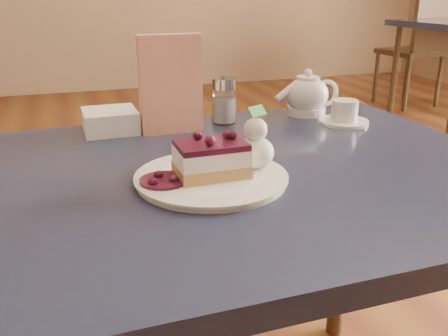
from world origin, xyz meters
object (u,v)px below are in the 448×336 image
object	(u,v)px
main_table	(204,211)
cheesecake_slice	(211,159)
tea_set	(314,100)
dessert_plate	(211,178)

from	to	relation	value
main_table	cheesecake_slice	xyz separation A→B (m)	(0.00, -0.05, 0.12)
cheesecake_slice	tea_set	size ratio (longest dim) A/B	0.54
cheesecake_slice	tea_set	bearing A→B (deg)	41.75
dessert_plate	cheesecake_slice	bearing A→B (deg)	-90.00
dessert_plate	tea_set	world-z (taller)	tea_set
dessert_plate	main_table	bearing A→B (deg)	90.97
dessert_plate	tea_set	xyz separation A→B (m)	(0.38, 0.35, 0.04)
dessert_plate	tea_set	distance (m)	0.52
tea_set	main_table	bearing A→B (deg)	-141.66
main_table	cheesecake_slice	world-z (taller)	cheesecake_slice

